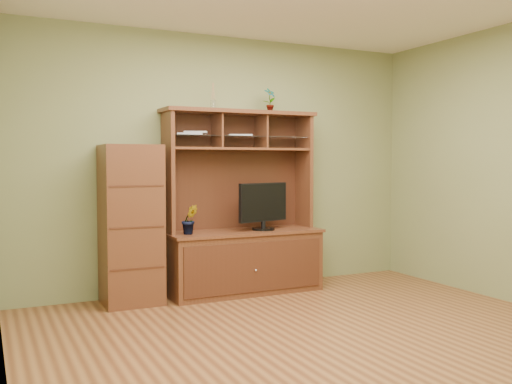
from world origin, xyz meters
TOP-DOWN VIEW (x-y plane):
  - room at (0.00, 0.00)m, footprint 4.54×4.04m
  - media_hutch at (0.09, 1.73)m, footprint 1.66×0.61m
  - monitor at (0.29, 1.65)m, footprint 0.62×0.24m
  - orchid_plant at (-0.52, 1.65)m, footprint 0.17×0.14m
  - top_plant at (0.44, 1.80)m, footprint 0.16×0.13m
  - reed_diffuser at (-0.21, 1.80)m, footprint 0.05×0.05m
  - magazines at (-0.26, 1.81)m, footprint 0.85×0.25m
  - side_cabinet at (-1.08, 1.73)m, footprint 0.54×0.50m

SIDE VIEW (x-z plane):
  - media_hutch at x=0.09m, z-range -0.43..1.47m
  - side_cabinet at x=-1.08m, z-range 0.00..1.53m
  - orchid_plant at x=-0.52m, z-range 0.65..0.94m
  - monitor at x=0.29m, z-range 0.66..1.16m
  - room at x=0.00m, z-range -0.02..2.72m
  - magazines at x=-0.26m, z-range 1.63..1.67m
  - reed_diffuser at x=-0.21m, z-range 1.87..2.14m
  - top_plant at x=0.44m, z-range 1.90..2.16m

